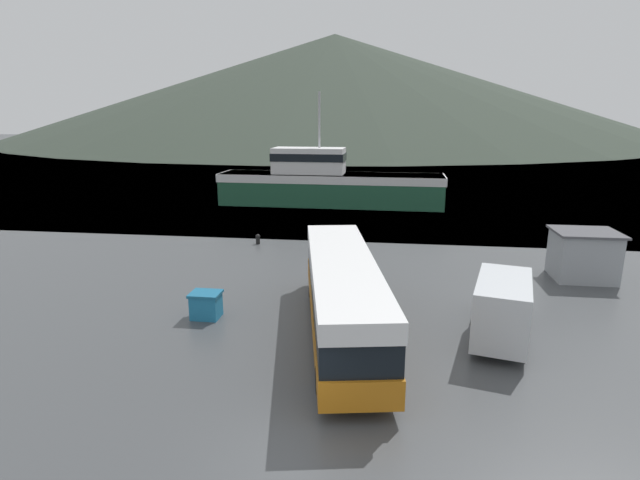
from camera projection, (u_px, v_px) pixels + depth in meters
ground_plane at (289, 458)px, 13.01m from camera, size 400.00×400.00×0.00m
water_surface at (381, 144)px, 150.37m from camera, size 240.00×240.00×0.00m
hill_backdrop at (335, 87)px, 195.89m from camera, size 236.65×236.65×38.79m
tour_bus at (342, 292)px, 19.93m from camera, size 4.68×12.75×3.18m
delivery_van at (503, 305)px, 19.76m from camera, size 3.36×6.34×2.59m
fishing_boat at (327, 183)px, 48.99m from camera, size 22.00×4.95×10.81m
storage_bin at (206, 305)px, 21.88m from camera, size 1.31×1.10×1.17m
dock_kiosk at (583, 255)px, 26.93m from camera, size 3.31×2.87×2.66m
mooring_bollard at (258, 239)px, 34.44m from camera, size 0.32×0.32×0.70m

